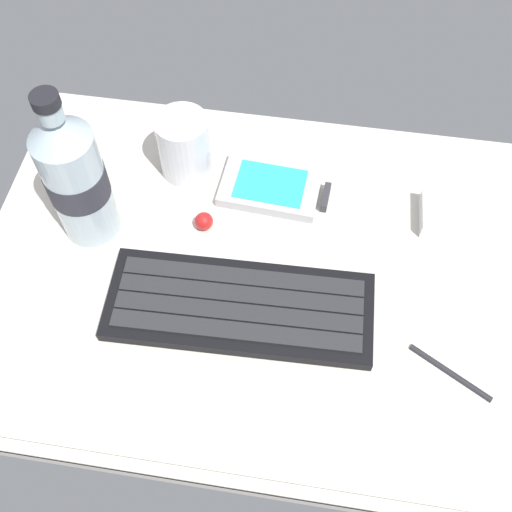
% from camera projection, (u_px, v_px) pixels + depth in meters
% --- Properties ---
extents(ground_plane, '(0.64, 0.48, 0.03)m').
position_uv_depth(ground_plane, '(256.00, 276.00, 0.72)').
color(ground_plane, beige).
extents(keyboard, '(0.29, 0.12, 0.02)m').
position_uv_depth(keyboard, '(240.00, 306.00, 0.68)').
color(keyboard, black).
rests_on(keyboard, ground_plane).
extents(handheld_device, '(0.13, 0.08, 0.02)m').
position_uv_depth(handheld_device, '(276.00, 188.00, 0.77)').
color(handheld_device, '#B7BABF').
rests_on(handheld_device, ground_plane).
extents(juice_cup, '(0.06, 0.06, 0.09)m').
position_uv_depth(juice_cup, '(184.00, 148.00, 0.76)').
color(juice_cup, silver).
rests_on(juice_cup, ground_plane).
extents(water_bottle, '(0.07, 0.07, 0.21)m').
position_uv_depth(water_bottle, '(75.00, 177.00, 0.67)').
color(water_bottle, silver).
rests_on(water_bottle, ground_plane).
extents(charger_block, '(0.07, 0.06, 0.02)m').
position_uv_depth(charger_block, '(450.00, 216.00, 0.74)').
color(charger_block, white).
rests_on(charger_block, ground_plane).
extents(trackball_mouse, '(0.02, 0.02, 0.02)m').
position_uv_depth(trackball_mouse, '(204.00, 221.00, 0.73)').
color(trackball_mouse, red).
rests_on(trackball_mouse, ground_plane).
extents(stylus_pen, '(0.09, 0.05, 0.01)m').
position_uv_depth(stylus_pen, '(451.00, 372.00, 0.64)').
color(stylus_pen, '#26262B').
rests_on(stylus_pen, ground_plane).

